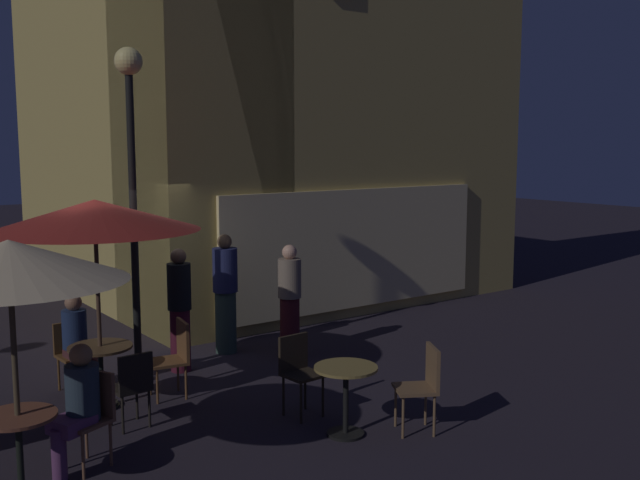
{
  "coord_description": "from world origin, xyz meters",
  "views": [
    {
      "loc": [
        -3.72,
        -9.25,
        3.11
      ],
      "look_at": [
        2.2,
        -1.2,
        1.79
      ],
      "focal_mm": 41.33,
      "sensor_mm": 36.0,
      "label": 1
    }
  ],
  "objects_px": {
    "patron_standing_4": "(290,301)",
    "patio_umbrella_1": "(95,216)",
    "cafe_chair_0": "(91,410)",
    "cafe_table_0": "(19,441)",
    "cafe_table_2": "(346,387)",
    "patron_seated_1": "(77,338)",
    "cafe_chair_1": "(175,352)",
    "cafe_chair_4": "(424,380)",
    "cafe_chair_2": "(73,349)",
    "cafe_chair_5": "(298,367)",
    "street_lamp_near_corner": "(131,139)",
    "cafe_table_1": "(101,362)",
    "patron_standing_3": "(180,309)",
    "cafe_chair_3": "(132,383)",
    "patron_standing_2": "(225,294)",
    "patron_seated_0": "(78,400)",
    "patio_umbrella_0": "(9,263)"
  },
  "relations": [
    {
      "from": "street_lamp_near_corner",
      "to": "cafe_chair_0",
      "type": "distance_m",
      "value": 3.8
    },
    {
      "from": "cafe_table_0",
      "to": "cafe_chair_5",
      "type": "xyz_separation_m",
      "value": [
        3.12,
        0.24,
        0.03
      ]
    },
    {
      "from": "patio_umbrella_1",
      "to": "cafe_chair_2",
      "type": "xyz_separation_m",
      "value": [
        -0.06,
        0.85,
        -1.75
      ]
    },
    {
      "from": "cafe_chair_4",
      "to": "patron_standing_3",
      "type": "height_order",
      "value": "patron_standing_3"
    },
    {
      "from": "patron_standing_3",
      "to": "patron_seated_1",
      "type": "bearing_deg",
      "value": 16.07
    },
    {
      "from": "street_lamp_near_corner",
      "to": "cafe_table_1",
      "type": "distance_m",
      "value": 2.87
    },
    {
      "from": "cafe_table_1",
      "to": "patron_standing_2",
      "type": "xyz_separation_m",
      "value": [
        2.32,
        1.17,
        0.34
      ]
    },
    {
      "from": "cafe_chair_0",
      "to": "patron_standing_3",
      "type": "bearing_deg",
      "value": -154.63
    },
    {
      "from": "cafe_chair_3",
      "to": "patron_seated_0",
      "type": "distance_m",
      "value": 1.08
    },
    {
      "from": "patron_seated_0",
      "to": "patron_standing_3",
      "type": "distance_m",
      "value": 3.13
    },
    {
      "from": "cafe_table_1",
      "to": "patron_seated_0",
      "type": "distance_m",
      "value": 1.72
    },
    {
      "from": "cafe_chair_4",
      "to": "patron_standing_4",
      "type": "height_order",
      "value": "patron_standing_4"
    },
    {
      "from": "cafe_chair_2",
      "to": "patron_standing_4",
      "type": "relative_size",
      "value": 0.52
    },
    {
      "from": "cafe_table_1",
      "to": "patron_standing_4",
      "type": "height_order",
      "value": "patron_standing_4"
    },
    {
      "from": "cafe_chair_5",
      "to": "cafe_chair_1",
      "type": "bearing_deg",
      "value": -151.86
    },
    {
      "from": "patron_standing_4",
      "to": "cafe_chair_4",
      "type": "bearing_deg",
      "value": -157.41
    },
    {
      "from": "cafe_table_2",
      "to": "patio_umbrella_0",
      "type": "relative_size",
      "value": 0.33
    },
    {
      "from": "street_lamp_near_corner",
      "to": "cafe_chair_5",
      "type": "xyz_separation_m",
      "value": [
        0.93,
        -2.43,
        -2.59
      ]
    },
    {
      "from": "cafe_chair_1",
      "to": "patio_umbrella_0",
      "type": "bearing_deg",
      "value": 45.8
    },
    {
      "from": "patio_umbrella_1",
      "to": "patron_standing_2",
      "type": "bearing_deg",
      "value": 26.78
    },
    {
      "from": "patio_umbrella_0",
      "to": "cafe_chair_3",
      "type": "xyz_separation_m",
      "value": [
        1.41,
        0.94,
        -1.59
      ]
    },
    {
      "from": "patron_standing_2",
      "to": "cafe_chair_0",
      "type": "bearing_deg",
      "value": -131.0
    },
    {
      "from": "cafe_chair_1",
      "to": "patron_standing_4",
      "type": "distance_m",
      "value": 2.18
    },
    {
      "from": "patron_standing_2",
      "to": "patron_standing_3",
      "type": "distance_m",
      "value": 1.03
    },
    {
      "from": "patio_umbrella_0",
      "to": "cafe_chair_2",
      "type": "height_order",
      "value": "patio_umbrella_0"
    },
    {
      "from": "cafe_table_2",
      "to": "patron_seated_1",
      "type": "bearing_deg",
      "value": 121.19
    },
    {
      "from": "cafe_chair_5",
      "to": "patron_standing_3",
      "type": "relative_size",
      "value": 0.54
    },
    {
      "from": "patron_standing_2",
      "to": "cafe_chair_2",
      "type": "bearing_deg",
      "value": -165.18
    },
    {
      "from": "patron_standing_4",
      "to": "patio_umbrella_1",
      "type": "bearing_deg",
      "value": 128.06
    },
    {
      "from": "cafe_chair_1",
      "to": "cafe_chair_4",
      "type": "xyz_separation_m",
      "value": [
        1.67,
        -2.61,
        0.01
      ]
    },
    {
      "from": "cafe_table_2",
      "to": "cafe_chair_2",
      "type": "xyz_separation_m",
      "value": [
        -1.86,
        3.2,
        -0.01
      ]
    },
    {
      "from": "cafe_chair_2",
      "to": "cafe_chair_5",
      "type": "height_order",
      "value": "cafe_chair_5"
    },
    {
      "from": "cafe_table_1",
      "to": "cafe_table_2",
      "type": "distance_m",
      "value": 2.97
    },
    {
      "from": "street_lamp_near_corner",
      "to": "cafe_table_1",
      "type": "bearing_deg",
      "value": -132.91
    },
    {
      "from": "patio_umbrella_1",
      "to": "cafe_chair_3",
      "type": "height_order",
      "value": "patio_umbrella_1"
    },
    {
      "from": "cafe_table_0",
      "to": "patron_seated_1",
      "type": "bearing_deg",
      "value": 61.99
    },
    {
      "from": "cafe_chair_3",
      "to": "patron_standing_3",
      "type": "distance_m",
      "value": 2.1
    },
    {
      "from": "cafe_table_1",
      "to": "cafe_chair_2",
      "type": "height_order",
      "value": "cafe_chair_2"
    },
    {
      "from": "cafe_chair_3",
      "to": "cafe_chair_5",
      "type": "height_order",
      "value": "cafe_chair_5"
    },
    {
      "from": "cafe_chair_2",
      "to": "patio_umbrella_1",
      "type": "bearing_deg",
      "value": -0.0
    },
    {
      "from": "cafe_table_0",
      "to": "street_lamp_near_corner",
      "type": "bearing_deg",
      "value": 50.63
    },
    {
      "from": "cafe_table_0",
      "to": "cafe_chair_4",
      "type": "distance_m",
      "value": 4.04
    },
    {
      "from": "cafe_chair_0",
      "to": "cafe_table_0",
      "type": "bearing_deg",
      "value": 0.0
    },
    {
      "from": "cafe_table_0",
      "to": "cafe_chair_0",
      "type": "relative_size",
      "value": 0.83
    },
    {
      "from": "cafe_table_0",
      "to": "patron_standing_3",
      "type": "distance_m",
      "value": 3.75
    },
    {
      "from": "cafe_table_0",
      "to": "patron_seated_1",
      "type": "xyz_separation_m",
      "value": [
        1.32,
        2.49,
        0.17
      ]
    },
    {
      "from": "patron_seated_1",
      "to": "patron_standing_2",
      "type": "bearing_deg",
      "value": 97.44
    },
    {
      "from": "cafe_table_1",
      "to": "patron_standing_3",
      "type": "xyz_separation_m",
      "value": [
        1.38,
        0.74,
        0.31
      ]
    },
    {
      "from": "cafe_table_2",
      "to": "patron_standing_2",
      "type": "relative_size",
      "value": 0.43
    },
    {
      "from": "cafe_chair_2",
      "to": "patron_seated_0",
      "type": "relative_size",
      "value": 0.7
    }
  ]
}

